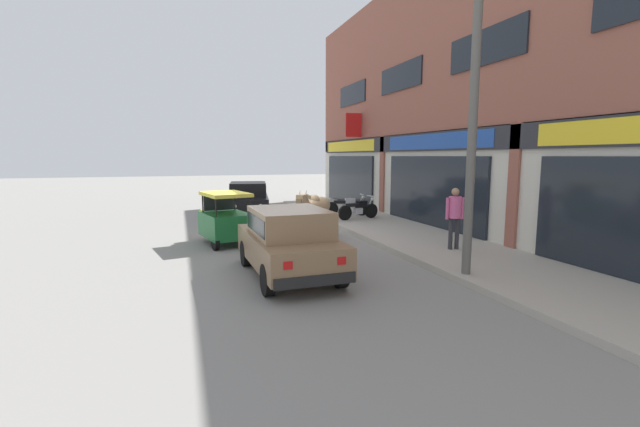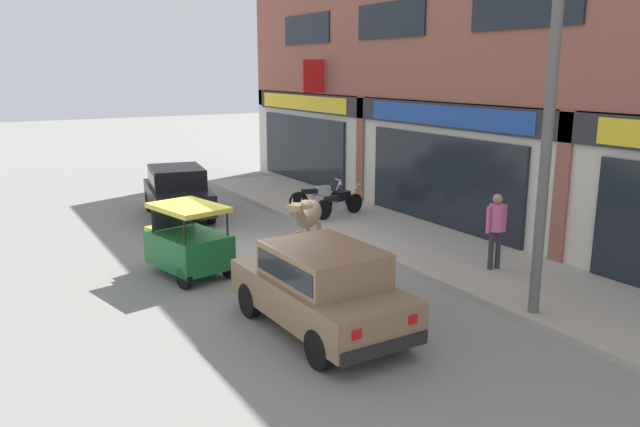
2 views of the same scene
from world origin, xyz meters
TOP-DOWN VIEW (x-y plane):
  - ground_plane at (0.00, 0.00)m, footprint 90.00×90.00m
  - sidewalk at (0.00, 3.74)m, footprint 19.00×3.08m
  - shop_building at (-0.00, 5.53)m, footprint 23.00×1.40m
  - cow at (0.53, 0.89)m, footprint 1.72×1.63m
  - car_0 at (-5.00, -0.36)m, footprint 3.78×2.15m
  - car_1 at (4.21, -0.90)m, footprint 3.65×1.70m
  - auto_rickshaw at (0.29, -1.86)m, footprint 2.12×1.51m
  - motorcycle_0 at (-3.21, 3.37)m, footprint 0.67×1.78m
  - motorcycle_1 at (-2.17, 3.44)m, footprint 0.65×1.78m
  - pedestrian at (3.56, 3.67)m, footprint 0.32×0.50m
  - utility_pole at (5.64, 2.50)m, footprint 0.18×0.18m

SIDE VIEW (x-z plane):
  - ground_plane at x=0.00m, z-range 0.00..0.00m
  - sidewalk at x=0.00m, z-range 0.00..0.14m
  - motorcycle_0 at x=-3.21m, z-range 0.09..0.97m
  - motorcycle_1 at x=-2.17m, z-range 0.09..0.97m
  - auto_rickshaw at x=0.29m, z-range -0.10..1.42m
  - car_0 at x=-5.00m, z-range 0.08..1.54m
  - car_1 at x=4.21m, z-range 0.08..1.54m
  - cow at x=0.53m, z-range 0.20..1.81m
  - pedestrian at x=3.56m, z-range 0.33..1.93m
  - utility_pole at x=5.64m, z-range 0.14..5.48m
  - shop_building at x=0.00m, z-range -0.22..9.10m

